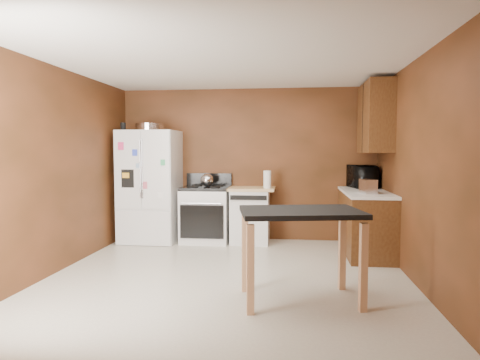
% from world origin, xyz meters
% --- Properties ---
extents(floor, '(4.50, 4.50, 0.00)m').
position_xyz_m(floor, '(0.00, 0.00, 0.00)').
color(floor, beige).
rests_on(floor, ground).
extents(ceiling, '(4.50, 4.50, 0.00)m').
position_xyz_m(ceiling, '(0.00, 0.00, 2.50)').
color(ceiling, white).
rests_on(ceiling, ground).
extents(wall_back, '(4.20, 0.00, 4.20)m').
position_xyz_m(wall_back, '(0.00, 2.25, 1.25)').
color(wall_back, brown).
rests_on(wall_back, ground).
extents(wall_front, '(4.20, 0.00, 4.20)m').
position_xyz_m(wall_front, '(0.00, -2.25, 1.25)').
color(wall_front, brown).
rests_on(wall_front, ground).
extents(wall_left, '(0.00, 4.50, 4.50)m').
position_xyz_m(wall_left, '(-2.10, 0.00, 1.25)').
color(wall_left, brown).
rests_on(wall_left, ground).
extents(wall_right, '(0.00, 4.50, 4.50)m').
position_xyz_m(wall_right, '(2.10, 0.00, 1.25)').
color(wall_right, brown).
rests_on(wall_right, ground).
extents(roasting_pan, '(0.45, 0.45, 0.11)m').
position_xyz_m(roasting_pan, '(-1.53, 1.83, 1.86)').
color(roasting_pan, silver).
rests_on(roasting_pan, refrigerator).
extents(pen_cup, '(0.08, 0.08, 0.13)m').
position_xyz_m(pen_cup, '(-1.95, 1.78, 1.86)').
color(pen_cup, black).
rests_on(pen_cup, refrigerator).
extents(kettle, '(0.21, 0.21, 0.21)m').
position_xyz_m(kettle, '(-0.61, 1.89, 1.01)').
color(kettle, silver).
rests_on(kettle, gas_range).
extents(paper_towel, '(0.15, 0.15, 0.28)m').
position_xyz_m(paper_towel, '(0.36, 1.85, 1.03)').
color(paper_towel, white).
rests_on(paper_towel, dishwasher).
extents(green_canister, '(0.12, 0.12, 0.10)m').
position_xyz_m(green_canister, '(0.35, 1.97, 0.94)').
color(green_canister, green).
rests_on(green_canister, dishwasher).
extents(toaster, '(0.21, 0.29, 0.19)m').
position_xyz_m(toaster, '(1.77, 1.12, 1.00)').
color(toaster, silver).
rests_on(toaster, right_cabinets).
extents(microwave, '(0.51, 0.65, 0.32)m').
position_xyz_m(microwave, '(1.83, 2.02, 1.06)').
color(microwave, black).
rests_on(microwave, right_cabinets).
extents(refrigerator, '(0.90, 0.80, 1.80)m').
position_xyz_m(refrigerator, '(-1.55, 1.86, 0.90)').
color(refrigerator, white).
rests_on(refrigerator, ground).
extents(gas_range, '(0.76, 0.68, 1.10)m').
position_xyz_m(gas_range, '(-0.64, 1.92, 0.46)').
color(gas_range, white).
rests_on(gas_range, ground).
extents(dishwasher, '(0.78, 0.63, 0.89)m').
position_xyz_m(dishwasher, '(0.08, 1.95, 0.45)').
color(dishwasher, white).
rests_on(dishwasher, ground).
extents(right_cabinets, '(0.63, 1.58, 2.45)m').
position_xyz_m(right_cabinets, '(1.84, 1.48, 0.91)').
color(right_cabinets, brown).
rests_on(right_cabinets, ground).
extents(island, '(1.27, 0.96, 0.91)m').
position_xyz_m(island, '(0.82, -0.66, 0.76)').
color(island, black).
rests_on(island, ground).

